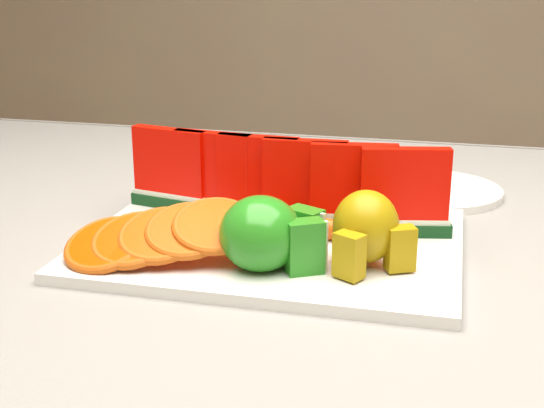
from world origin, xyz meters
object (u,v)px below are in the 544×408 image
pear_cluster (367,229)px  fork (164,173)px  apple_cluster (268,235)px  side_plate (433,191)px  platter (273,243)px

pear_cluster → fork: 0.45m
apple_cluster → side_plate: (0.15, 0.32, -0.04)m
side_plate → pear_cluster: bearing=-100.3°
apple_cluster → pear_cluster: size_ratio=1.20×
pear_cluster → side_plate: 0.31m
platter → fork: platter is taller
pear_cluster → fork: bearing=137.8°
platter → pear_cluster: pear_cluster is taller
apple_cluster → side_plate: bearing=65.3°
apple_cluster → pear_cluster: (0.09, 0.02, 0.01)m
platter → side_plate: platter is taller
pear_cluster → side_plate: (0.05, 0.30, -0.05)m
apple_cluster → side_plate: size_ratio=0.56×
platter → side_plate: size_ratio=2.02×
pear_cluster → side_plate: pear_cluster is taller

